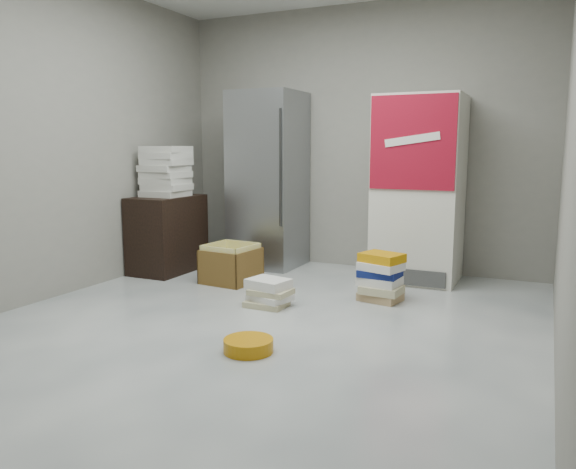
# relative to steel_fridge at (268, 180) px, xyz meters

# --- Properties ---
(ground) EXTENTS (5.00, 5.00, 0.00)m
(ground) POSITION_rel_steel_fridge_xyz_m (0.90, -2.13, -0.95)
(ground) COLOR silver
(ground) RESTS_ON ground
(room_shell) EXTENTS (4.04, 5.04, 2.82)m
(room_shell) POSITION_rel_steel_fridge_xyz_m (0.90, -2.13, 0.85)
(room_shell) COLOR gray
(room_shell) RESTS_ON ground
(steel_fridge) EXTENTS (0.70, 0.72, 1.90)m
(steel_fridge) POSITION_rel_steel_fridge_xyz_m (0.00, 0.00, 0.00)
(steel_fridge) COLOR #94969B
(steel_fridge) RESTS_ON ground
(coke_cooler) EXTENTS (0.80, 0.73, 1.80)m
(coke_cooler) POSITION_rel_steel_fridge_xyz_m (1.65, -0.01, -0.05)
(coke_cooler) COLOR silver
(coke_cooler) RESTS_ON ground
(wood_shelf) EXTENTS (0.50, 0.80, 0.80)m
(wood_shelf) POSITION_rel_steel_fridge_xyz_m (-0.83, -0.73, -0.55)
(wood_shelf) COLOR black
(wood_shelf) RESTS_ON ground
(supply_box_stack) EXTENTS (0.44, 0.43, 0.52)m
(supply_box_stack) POSITION_rel_steel_fridge_xyz_m (-0.82, -0.73, 0.11)
(supply_box_stack) COLOR silver
(supply_box_stack) RESTS_ON wood_shelf
(phonebook_stack_main) EXTENTS (0.40, 0.36, 0.41)m
(phonebook_stack_main) POSITION_rel_steel_fridge_xyz_m (1.54, -0.91, -0.74)
(phonebook_stack_main) COLOR tan
(phonebook_stack_main) RESTS_ON ground
(phonebook_stack_side) EXTENTS (0.39, 0.33, 0.23)m
(phonebook_stack_side) POSITION_rel_steel_fridge_xyz_m (0.75, -1.47, -0.84)
(phonebook_stack_side) COLOR tan
(phonebook_stack_side) RESTS_ON ground
(cardboard_box) EXTENTS (0.51, 0.51, 0.38)m
(cardboard_box) POSITION_rel_steel_fridge_xyz_m (0.03, -0.88, -0.80)
(cardboard_box) COLOR yellow
(cardboard_box) RESTS_ON ground
(bucket_lid) EXTENTS (0.42, 0.42, 0.09)m
(bucket_lid) POSITION_rel_steel_fridge_xyz_m (1.11, -2.47, -0.91)
(bucket_lid) COLOR #C17B08
(bucket_lid) RESTS_ON ground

